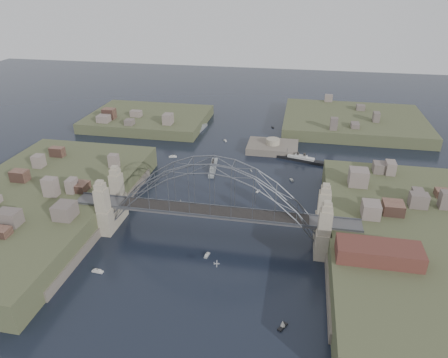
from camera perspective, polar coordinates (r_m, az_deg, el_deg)
ground at (r=123.53m, az=-1.58°, el=-7.83°), size 500.00×500.00×0.00m
bridge at (r=117.04m, az=-1.66°, el=-2.84°), size 84.00×13.80×24.60m
shore_west at (r=144.41m, az=-24.48°, el=-4.08°), size 50.50×90.00×12.00m
shore_east at (r=125.29m, az=25.33°, el=-9.12°), size 50.50×90.00×12.00m
headland_nw at (r=220.55m, az=-10.43°, el=7.75°), size 60.00×45.00×9.00m
headland_ne at (r=222.31m, az=17.52°, el=7.17°), size 70.00×55.00×9.50m
fort_island at (r=183.73m, az=6.75°, el=3.89°), size 22.00×16.00×9.40m
wharf_shed at (r=106.46m, az=20.76°, el=-9.55°), size 20.00×8.00×4.00m
finger_pier at (r=100.68m, az=18.08°, el=-18.35°), size 4.00×22.00×1.40m
naval_cruiser_near at (r=164.11m, az=-1.52°, el=1.67°), size 4.37×17.41×5.18m
naval_cruiser_far at (r=207.52m, az=-3.21°, el=7.04°), size 3.35×14.53×4.86m
ocean_liner at (r=174.26m, az=10.63°, el=2.72°), size 20.34×8.11×4.99m
aeroplane at (r=105.08m, az=-1.10°, el=-11.69°), size 1.52×2.74×0.40m
small_boat_a at (r=139.28m, az=-6.06°, el=-3.29°), size 2.58×2.41×2.38m
small_boat_b at (r=147.40m, az=4.74°, el=-1.74°), size 1.37×2.17×0.45m
small_boat_c at (r=115.19m, az=-2.38°, el=-10.54°), size 1.32×2.74×1.43m
small_boat_d at (r=156.87m, az=9.37°, el=-0.14°), size 1.77×2.50×1.43m
small_boat_e at (r=176.52m, az=-7.13°, el=3.12°), size 3.50×1.87×1.43m
small_boat_f at (r=162.73m, az=3.78°, el=1.14°), size 1.08×1.49×0.45m
small_boat_g at (r=96.33m, az=8.16°, el=-19.45°), size 2.27×2.97×2.38m
small_boat_h at (r=192.61m, az=0.16°, el=5.37°), size 1.84×2.16×1.43m
small_boat_i at (r=129.72m, az=13.61°, el=-6.74°), size 0.76×2.27×0.45m
small_boat_j at (r=114.58m, az=-17.19°, el=-12.16°), size 3.12×1.29×1.43m
small_boat_k at (r=212.05m, az=6.77°, el=7.15°), size 1.54×2.22×0.45m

